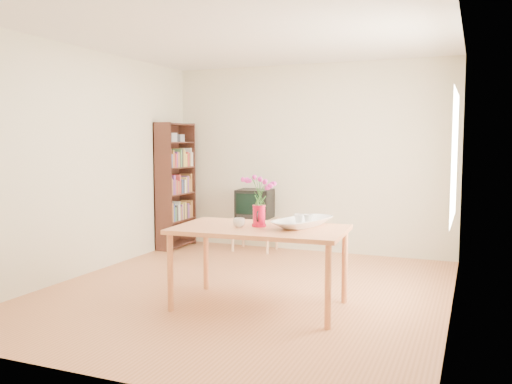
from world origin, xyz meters
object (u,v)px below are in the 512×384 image
at_px(mug, 239,223).
at_px(bowl, 303,202).
at_px(television, 255,203).
at_px(pitcher, 259,217).
at_px(table, 260,235).

xyz_separation_m(mug, bowl, (0.54, 0.25, 0.19)).
relative_size(bowl, television, 0.98).
bearing_deg(television, pitcher, -71.54).
bearing_deg(table, bowl, 22.54).
xyz_separation_m(table, bowl, (0.36, 0.17, 0.30)).
xyz_separation_m(bowl, television, (-1.40, 2.25, -0.31)).
distance_m(table, television, 2.64).
relative_size(pitcher, television, 0.42).
height_order(table, bowl, bowl).
distance_m(pitcher, bowl, 0.43).
distance_m(pitcher, mug, 0.20).
bearing_deg(table, television, 110.23).
distance_m(mug, bowl, 0.62).
xyz_separation_m(pitcher, mug, (-0.15, -0.12, -0.05)).
xyz_separation_m(pitcher, bowl, (0.38, 0.13, 0.14)).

